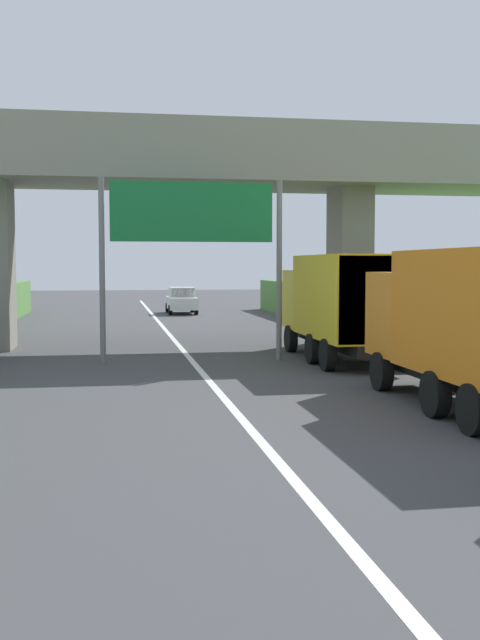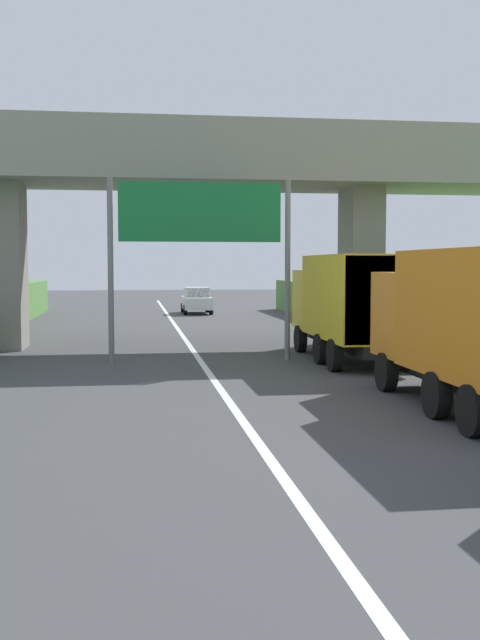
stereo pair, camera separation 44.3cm
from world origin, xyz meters
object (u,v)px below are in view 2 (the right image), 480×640
object	(u,v)px
overhead_highway_sign	(200,226)
truck_yellow	(349,302)
car_white	(197,300)
truck_orange	(475,321)

from	to	relation	value
overhead_highway_sign	truck_yellow	xyz separation A→B (m)	(4.76, -0.55, -2.45)
truck_yellow	car_white	world-z (taller)	truck_yellow
overhead_highway_sign	truck_orange	world-z (taller)	overhead_highway_sign
truck_yellow	truck_orange	size ratio (longest dim) A/B	1.00
overhead_highway_sign	truck_yellow	world-z (taller)	overhead_highway_sign
truck_orange	car_white	world-z (taller)	truck_orange
overhead_highway_sign	truck_orange	distance (m)	10.78
truck_orange	car_white	size ratio (longest dim) A/B	1.78
overhead_highway_sign	truck_orange	bearing A→B (deg)	-61.55
overhead_highway_sign	truck_orange	xyz separation A→B (m)	(5.00, -9.23, -2.45)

